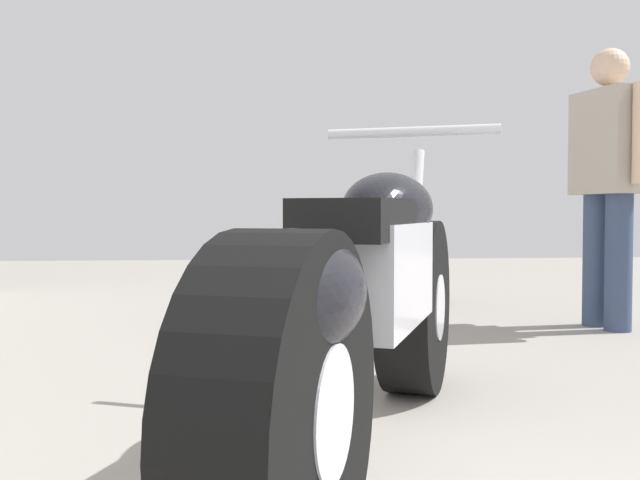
% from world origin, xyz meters
% --- Properties ---
extents(ground_plane, '(15.50, 15.50, 0.00)m').
position_xyz_m(ground_plane, '(0.00, 3.13, 0.00)').
color(ground_plane, gray).
extents(motorcycle_maroon_cruiser, '(1.08, 2.15, 1.05)m').
position_xyz_m(motorcycle_maroon_cruiser, '(-0.39, 1.88, 0.44)').
color(motorcycle_maroon_cruiser, black).
rests_on(motorcycle_maroon_cruiser, ground_plane).
extents(motorcycle_black_naked, '(1.57, 1.47, 0.90)m').
position_xyz_m(motorcycle_black_naked, '(-0.11, 4.92, 0.37)').
color(motorcycle_black_naked, black).
rests_on(motorcycle_black_naked, ground_plane).
extents(mechanic_in_blue, '(0.34, 0.70, 1.72)m').
position_xyz_m(mechanic_in_blue, '(1.45, 4.08, 0.98)').
color(mechanic_in_blue, '#384766').
rests_on(mechanic_in_blue, ground_plane).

